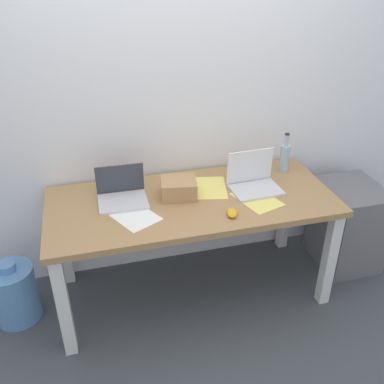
{
  "coord_description": "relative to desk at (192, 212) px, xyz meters",
  "views": [
    {
      "loc": [
        -0.58,
        -2.22,
        2.1
      ],
      "look_at": [
        0.0,
        0.0,
        0.79
      ],
      "focal_mm": 40.37,
      "sensor_mm": 36.0,
      "label": 1
    }
  ],
  "objects": [
    {
      "name": "paper_sheet_near_back",
      "position": [
        0.15,
        0.11,
        0.1
      ],
      "size": [
        0.27,
        0.33,
        0.0
      ],
      "primitive_type": "cube",
      "rotation": [
        0.0,
        0.0,
        -0.22
      ],
      "color": "#F4E06B",
      "rests_on": "desk"
    },
    {
      "name": "laptop_right",
      "position": [
        0.42,
        0.03,
        0.15
      ],
      "size": [
        0.32,
        0.25,
        0.24
      ],
      "color": "silver",
      "rests_on": "desk"
    },
    {
      "name": "beer_bottle",
      "position": [
        0.71,
        0.21,
        0.2
      ],
      "size": [
        0.07,
        0.07,
        0.28
      ],
      "color": "#99B7C1",
      "rests_on": "desk"
    },
    {
      "name": "ground_plane",
      "position": [
        0.0,
        0.0,
        -0.65
      ],
      "size": [
        8.0,
        8.0,
        0.0
      ],
      "primitive_type": "plane",
      "color": "#42474C"
    },
    {
      "name": "filing_cabinet",
      "position": [
        1.19,
        0.04,
        -0.33
      ],
      "size": [
        0.4,
        0.48,
        0.63
      ],
      "primitive_type": "cube",
      "color": "slate",
      "rests_on": "ground"
    },
    {
      "name": "paper_sheet_front_left",
      "position": [
        -0.38,
        -0.1,
        0.1
      ],
      "size": [
        0.32,
        0.36,
        0.0
      ],
      "primitive_type": "cube",
      "rotation": [
        0.0,
        0.0,
        0.48
      ],
      "color": "white",
      "rests_on": "desk"
    },
    {
      "name": "back_wall",
      "position": [
        0.0,
        0.44,
        0.65
      ],
      "size": [
        5.2,
        0.08,
        2.6
      ],
      "primitive_type": "cube",
      "color": "white",
      "rests_on": "ground"
    },
    {
      "name": "water_cooler_jug",
      "position": [
        -1.15,
        0.05,
        -0.45
      ],
      "size": [
        0.29,
        0.29,
        0.43
      ],
      "color": "#598CC6",
      "rests_on": "ground"
    },
    {
      "name": "cardboard_box",
      "position": [
        -0.07,
        0.06,
        0.15
      ],
      "size": [
        0.24,
        0.22,
        0.11
      ],
      "primitive_type": "cube",
      "rotation": [
        0.0,
        0.0,
        -0.15
      ],
      "color": "tan",
      "rests_on": "desk"
    },
    {
      "name": "laptop_left",
      "position": [
        -0.42,
        0.09,
        0.14
      ],
      "size": [
        0.3,
        0.25,
        0.2
      ],
      "color": "silver",
      "rests_on": "desk"
    },
    {
      "name": "paper_sheet_front_right",
      "position": [
        0.39,
        -0.11,
        0.1
      ],
      "size": [
        0.29,
        0.35,
        0.0
      ],
      "primitive_type": "cube",
      "rotation": [
        0.0,
        0.0,
        0.31
      ],
      "color": "#F4E06B",
      "rests_on": "desk"
    },
    {
      "name": "computer_mouse",
      "position": [
        0.18,
        -0.24,
        0.11
      ],
      "size": [
        0.08,
        0.11,
        0.03
      ],
      "primitive_type": "ellipsoid",
      "rotation": [
        0.0,
        0.0,
        -0.24
      ],
      "color": "gold",
      "rests_on": "desk"
    },
    {
      "name": "desk",
      "position": [
        0.0,
        0.0,
        0.0
      ],
      "size": [
        1.77,
        0.77,
        0.74
      ],
      "color": "#A37A4C",
      "rests_on": "ground"
    }
  ]
}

